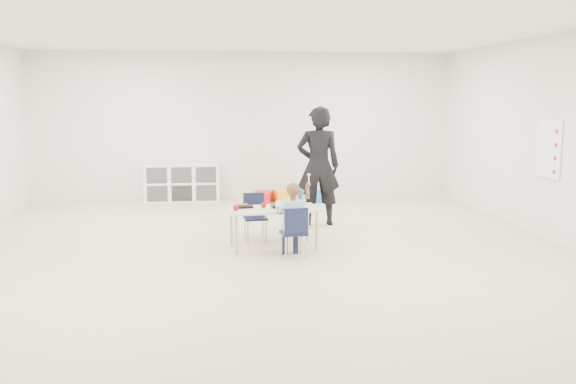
{
  "coord_description": "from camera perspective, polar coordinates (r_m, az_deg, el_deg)",
  "views": [
    {
      "loc": [
        -0.53,
        -7.26,
        1.96
      ],
      "look_at": [
        0.29,
        -0.24,
        0.85
      ],
      "focal_mm": 38.0,
      "sensor_mm": 36.0,
      "label": 1
    }
  ],
  "objects": [
    {
      "name": "lunch_tray_far",
      "position": [
        7.92,
        -4.15,
        -1.37
      ],
      "size": [
        0.24,
        0.18,
        0.03
      ],
      "primitive_type": "cube",
      "rotation": [
        0.0,
        0.0,
        0.11
      ],
      "color": "black",
      "rests_on": "table"
    },
    {
      "name": "chair_far",
      "position": [
        8.39,
        -3.07,
        -2.36
      ],
      "size": [
        0.34,
        0.32,
        0.64
      ],
      "primitive_type": null,
      "rotation": [
        0.0,
        0.0,
        0.11
      ],
      "color": "#101632",
      "rests_on": "ground"
    },
    {
      "name": "bin_yellow",
      "position": [
        11.45,
        -0.34,
        -0.37
      ],
      "size": [
        0.41,
        0.5,
        0.22
      ],
      "primitive_type": "cube",
      "rotation": [
        0.0,
        0.0,
        0.11
      ],
      "color": "#FFAE1A",
      "rests_on": "ground"
    },
    {
      "name": "apple_far",
      "position": [
        7.72,
        -4.92,
        -1.48
      ],
      "size": [
        0.07,
        0.07,
        0.07
      ],
      "primitive_type": "sphere",
      "color": "maroon",
      "rests_on": "table"
    },
    {
      "name": "adult",
      "position": [
        9.32,
        2.85,
        2.43
      ],
      "size": [
        0.69,
        0.47,
        1.82
      ],
      "primitive_type": "imported",
      "rotation": [
        0.0,
        0.0,
        3.08
      ],
      "color": "black",
      "rests_on": "ground"
    },
    {
      "name": "chair_near",
      "position": [
        7.47,
        0.52,
        -3.76
      ],
      "size": [
        0.34,
        0.32,
        0.64
      ],
      "primitive_type": null,
      "rotation": [
        0.0,
        0.0,
        0.11
      ],
      "color": "#101632",
      "rests_on": "ground"
    },
    {
      "name": "milk_carton",
      "position": [
        7.78,
        -0.88,
        -1.27
      ],
      "size": [
        0.08,
        0.08,
        0.1
      ],
      "primitive_type": "cube",
      "rotation": [
        0.0,
        0.0,
        0.11
      ],
      "color": "white",
      "rests_on": "table"
    },
    {
      "name": "bin_blue",
      "position": [
        11.52,
        2.07,
        -0.32
      ],
      "size": [
        0.4,
        0.49,
        0.22
      ],
      "primitive_type": "cube",
      "rotation": [
        0.0,
        0.0,
        0.09
      ],
      "color": "blue",
      "rests_on": "ground"
    },
    {
      "name": "apple_near",
      "position": [
        7.9,
        -2.3,
        -1.23
      ],
      "size": [
        0.07,
        0.07,
        0.07
      ],
      "primitive_type": "sphere",
      "color": "maroon",
      "rests_on": "table"
    },
    {
      "name": "room",
      "position": [
        7.3,
        -2.46,
        4.52
      ],
      "size": [
        9.0,
        9.02,
        2.8
      ],
      "color": "#C2B395",
      "rests_on": "ground"
    },
    {
      "name": "cubby_shelf",
      "position": [
        11.67,
        -9.87,
        0.85
      ],
      "size": [
        1.4,
        0.4,
        0.7
      ],
      "primitive_type": "cube",
      "color": "white",
      "rests_on": "ground"
    },
    {
      "name": "child",
      "position": [
        7.43,
        0.52,
        -2.37
      ],
      "size": [
        0.47,
        0.47,
        1.01
      ],
      "primitive_type": null,
      "rotation": [
        0.0,
        0.0,
        0.11
      ],
      "color": "#A5C1E0",
      "rests_on": "chair_near"
    },
    {
      "name": "rules_poster",
      "position": [
        9.09,
        23.2,
        3.72
      ],
      "size": [
        0.02,
        0.6,
        0.8
      ],
      "primitive_type": "cube",
      "color": "white",
      "rests_on": "room"
    },
    {
      "name": "bin_red",
      "position": [
        11.42,
        -2.36,
        -0.46
      ],
      "size": [
        0.4,
        0.47,
        0.2
      ],
      "primitive_type": "cube",
      "rotation": [
        0.0,
        0.0,
        -0.22
      ],
      "color": "red",
      "rests_on": "ground"
    },
    {
      "name": "bread_roll",
      "position": [
        7.85,
        0.57,
        -1.31
      ],
      "size": [
        0.09,
        0.09,
        0.07
      ],
      "primitive_type": "ellipsoid",
      "color": "tan",
      "rests_on": "table"
    },
    {
      "name": "table",
      "position": [
        7.94,
        -1.38,
        -3.36
      ],
      "size": [
        1.22,
        0.7,
        0.53
      ],
      "rotation": [
        0.0,
        0.0,
        0.11
      ],
      "color": "beige",
      "rests_on": "ground"
    },
    {
      "name": "lunch_tray_near",
      "position": [
        7.93,
        -0.74,
        -1.33
      ],
      "size": [
        0.24,
        0.18,
        0.03
      ],
      "primitive_type": "cube",
      "rotation": [
        0.0,
        0.0,
        0.11
      ],
      "color": "black",
      "rests_on": "table"
    }
  ]
}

